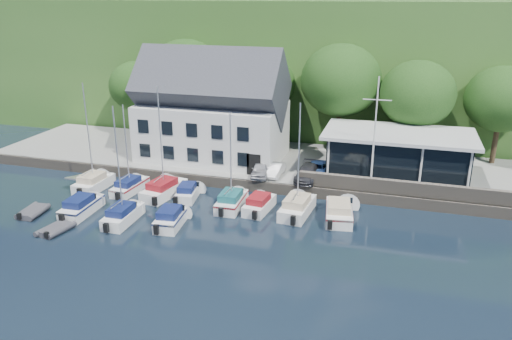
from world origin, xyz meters
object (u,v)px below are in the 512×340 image
(club_pavilion, at_px, (397,154))
(boat_r1_7, at_px, (339,210))
(car_blue, at_px, (317,169))
(boat_r1_3, at_px, (188,191))
(boat_r1_1, at_px, (126,147))
(boat_r1_2, at_px, (161,145))
(boat_r2_2, at_px, (171,216))
(boat_r2_1, at_px, (119,168))
(boat_r1_0, at_px, (89,140))
(boat_r1_6, at_px, (299,158))
(harbor_building, at_px, (212,115))
(dinghy_1, at_px, (55,228))
(boat_r1_4, at_px, (231,156))
(car_silver, at_px, (261,169))
(car_dgrey, at_px, (307,173))
(boat_r2_0, at_px, (81,205))
(boat_r1_5, at_px, (259,203))
(dinghy_0, at_px, (33,211))
(flagpole, at_px, (374,134))
(car_white, at_px, (275,170))

(club_pavilion, relative_size, boat_r1_7, 1.99)
(car_blue, bearing_deg, club_pavilion, 23.33)
(car_blue, distance_m, boat_r1_3, 11.85)
(club_pavilion, xyz_separation_m, boat_r1_3, (-17.06, -8.13, -2.37))
(club_pavilion, xyz_separation_m, car_blue, (-6.94, -2.04, -1.38))
(boat_r1_1, bearing_deg, boat_r1_2, 4.34)
(boat_r2_2, bearing_deg, boat_r1_7, 15.87)
(boat_r1_2, xyz_separation_m, boat_r2_1, (-0.65, -5.73, -0.26))
(boat_r1_0, xyz_separation_m, boat_r1_6, (18.80, -0.13, 0.15))
(harbor_building, bearing_deg, club_pavilion, -1.59)
(boat_r1_0, relative_size, dinghy_1, 3.38)
(boat_r1_4, height_order, boat_r1_7, boat_r1_4)
(car_silver, xyz_separation_m, boat_r1_4, (-0.96, -5.40, 2.80))
(car_silver, xyz_separation_m, boat_r1_0, (-14.28, -4.98, 2.94))
(harbor_building, height_order, car_dgrey, harbor_building)
(boat_r2_0, height_order, boat_r2_1, boat_r2_1)
(boat_r1_6, bearing_deg, club_pavilion, 54.43)
(boat_r1_0, relative_size, boat_r2_0, 1.48)
(boat_r1_5, bearing_deg, boat_r2_1, -146.52)
(harbor_building, relative_size, boat_r2_0, 2.32)
(boat_r2_2, bearing_deg, dinghy_0, -179.65)
(boat_r1_4, relative_size, boat_r1_7, 1.34)
(boat_r1_0, height_order, boat_r2_1, boat_r1_0)
(harbor_building, xyz_separation_m, car_dgrey, (10.44, -3.79, -3.71))
(boat_r1_4, height_order, dinghy_1, boat_r1_4)
(harbor_building, bearing_deg, boat_r2_2, -82.31)
(car_dgrey, xyz_separation_m, car_blue, (0.61, 1.25, 0.02))
(boat_r1_1, relative_size, boat_r2_0, 1.34)
(dinghy_1, bearing_deg, boat_r1_7, 32.76)
(boat_r1_1, bearing_deg, boat_r1_6, 2.05)
(flagpole, distance_m, dinghy_0, 28.48)
(harbor_building, distance_m, boat_r1_2, 8.80)
(boat_r2_1, bearing_deg, boat_r1_6, 21.19)
(harbor_building, bearing_deg, boat_r1_3, -83.77)
(boat_r2_0, bearing_deg, car_dgrey, 29.10)
(car_white, relative_size, boat_r1_7, 0.50)
(boat_r1_1, height_order, boat_r1_3, boat_r1_1)
(car_dgrey, bearing_deg, boat_r1_1, -161.16)
(dinghy_0, bearing_deg, car_blue, 25.31)
(boat_r2_0, xyz_separation_m, boat_r2_2, (7.89, -0.02, 0.01))
(car_blue, relative_size, boat_r2_2, 0.74)
(car_white, height_order, boat_r1_1, boat_r1_1)
(car_white, height_order, dinghy_0, car_white)
(boat_r1_5, xyz_separation_m, dinghy_1, (-13.46, -8.05, -0.39))
(boat_r1_2, height_order, boat_r1_6, boat_r1_6)
(boat_r2_1, bearing_deg, boat_r1_3, 61.87)
(flagpole, distance_m, boat_r1_1, 21.21)
(harbor_building, xyz_separation_m, dinghy_0, (-9.64, -15.27, -5.01))
(boat_r2_0, distance_m, boat_r2_2, 7.89)
(boat_r1_3, bearing_deg, boat_r1_0, 173.29)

